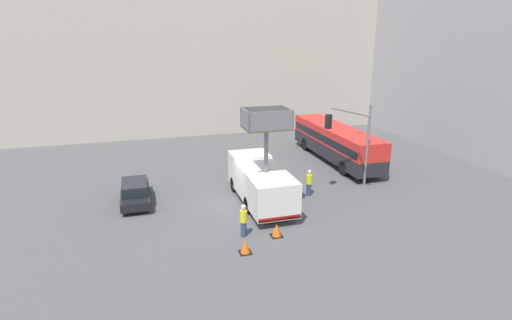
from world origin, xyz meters
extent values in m
plane|color=#4C4C4F|center=(0.00, 0.00, 0.00)|extent=(120.00, 120.00, 0.00)
cube|color=#BCB2A3|center=(0.00, 23.62, 9.50)|extent=(44.00, 10.00, 19.01)
cube|color=#9E9EA3|center=(25.77, 5.51, 8.18)|extent=(10.00, 28.00, 16.37)
cube|color=silver|center=(1.41, 2.05, 1.52)|extent=(2.51, 2.17, 2.15)
cube|color=silver|center=(1.41, -1.57, 1.45)|extent=(2.51, 5.07, 2.01)
cube|color=red|center=(1.41, -4.05, 0.60)|extent=(2.46, 0.10, 0.24)
cylinder|color=black|center=(0.30, 2.05, 0.50)|extent=(0.30, 0.99, 0.99)
cylinder|color=black|center=(2.51, 2.05, 0.50)|extent=(0.30, 0.99, 0.99)
cylinder|color=black|center=(0.30, -1.57, 0.50)|extent=(0.30, 0.99, 0.99)
cylinder|color=black|center=(2.51, -1.57, 0.50)|extent=(0.30, 0.99, 0.99)
cylinder|color=slate|center=(1.41, -1.57, 3.76)|extent=(0.24, 0.24, 2.62)
cube|color=brown|center=(1.41, -1.57, 5.12)|extent=(2.58, 1.93, 0.10)
cube|color=slate|center=(0.16, -1.57, 5.70)|extent=(0.08, 1.93, 1.05)
cube|color=slate|center=(2.65, -1.57, 5.70)|extent=(0.08, 1.93, 1.05)
cube|color=slate|center=(1.41, -0.64, 5.70)|extent=(2.58, 0.08, 1.05)
cube|color=slate|center=(1.41, -2.50, 5.70)|extent=(2.58, 0.08, 1.05)
cube|color=#232328|center=(10.15, 6.52, 1.02)|extent=(2.53, 11.87, 1.10)
cube|color=red|center=(10.15, 6.52, 2.24)|extent=(2.53, 11.87, 1.34)
cube|color=black|center=(10.15, 6.52, 2.04)|extent=(2.55, 11.40, 0.59)
cylinder|color=black|center=(9.04, 10.20, 0.56)|extent=(0.30, 1.12, 1.12)
cylinder|color=black|center=(11.26, 10.20, 0.56)|extent=(0.30, 1.12, 1.12)
cylinder|color=black|center=(9.04, 2.84, 0.56)|extent=(0.30, 1.12, 1.12)
cylinder|color=black|center=(11.26, 2.84, 0.56)|extent=(0.30, 1.12, 1.12)
cylinder|color=slate|center=(9.43, 0.56, 2.86)|extent=(0.18, 0.18, 5.72)
cylinder|color=slate|center=(7.68, 0.12, 5.42)|extent=(0.99, 3.53, 0.13)
cube|color=black|center=(5.93, -0.31, 4.97)|extent=(0.39, 0.39, 0.90)
sphere|color=red|center=(5.93, -0.31, 5.22)|extent=(0.20, 0.20, 0.20)
cylinder|color=navy|center=(-0.71, -4.37, 0.41)|extent=(0.32, 0.32, 0.82)
cylinder|color=yellow|center=(-0.71, -4.37, 1.15)|extent=(0.38, 0.38, 0.65)
sphere|color=tan|center=(-0.71, -4.37, 1.58)|extent=(0.22, 0.22, 0.22)
sphere|color=white|center=(-0.71, -4.37, 1.68)|extent=(0.23, 0.23, 0.23)
cylinder|color=navy|center=(4.88, -0.07, 0.40)|extent=(0.32, 0.32, 0.81)
cylinder|color=yellow|center=(4.88, -0.07, 1.13)|extent=(0.38, 0.38, 0.64)
sphere|color=tan|center=(4.88, -0.07, 1.56)|extent=(0.22, 0.22, 0.22)
sphere|color=white|center=(4.88, -0.07, 1.66)|extent=(0.23, 0.23, 0.23)
cube|color=black|center=(-1.07, -6.04, 0.01)|extent=(0.60, 0.60, 0.03)
cone|color=#F25B0F|center=(-1.07, -6.04, 0.34)|extent=(0.48, 0.48, 0.69)
cube|color=black|center=(0.95, -4.85, 0.01)|extent=(0.61, 0.61, 0.03)
cone|color=#F25B0F|center=(0.95, -4.85, 0.35)|extent=(0.49, 0.49, 0.70)
cube|color=black|center=(-6.14, 1.96, 0.54)|extent=(1.73, 4.52, 0.53)
cube|color=black|center=(-6.14, 1.74, 1.13)|extent=(1.53, 2.48, 0.66)
cylinder|color=black|center=(-6.89, 3.36, 0.32)|extent=(0.22, 0.64, 0.64)
cylinder|color=black|center=(-5.39, 3.36, 0.32)|extent=(0.22, 0.64, 0.64)
cylinder|color=black|center=(-6.89, 0.56, 0.32)|extent=(0.22, 0.64, 0.64)
cylinder|color=black|center=(-5.39, 0.56, 0.32)|extent=(0.22, 0.64, 0.64)
camera|label=1|loc=(-5.46, -22.73, 10.07)|focal=28.00mm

